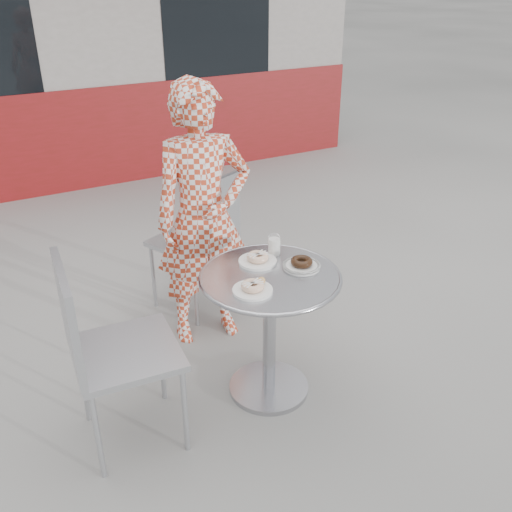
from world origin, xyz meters
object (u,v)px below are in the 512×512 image
bistro_table (270,305)px  chair_left (128,387)px  seated_person (203,218)px  plate_near (253,287)px  plate_checker (302,264)px  plate_far (258,259)px  milk_cup (274,246)px  chair_far (195,267)px

bistro_table → chair_left: size_ratio=0.74×
seated_person → plate_near: 0.77m
plate_checker → chair_left: bearing=178.4°
bistro_table → chair_left: chair_left is taller
chair_left → plate_checker: bearing=-87.4°
seated_person → plate_near: size_ratio=8.24×
plate_far → milk_cup: size_ratio=1.83×
plate_checker → milk_cup: 0.20m
bistro_table → plate_checker: bearing=-0.9°
plate_near → bistro_table: bearing=32.9°
plate_far → plate_checker: size_ratio=1.02×
chair_left → plate_checker: 1.03m
plate_near → plate_checker: 0.34m
seated_person → milk_cup: size_ratio=14.57×
bistro_table → plate_checker: 0.26m
bistro_table → milk_cup: 0.32m
plate_checker → plate_near: bearing=-164.3°
bistro_table → chair_far: size_ratio=0.77×
plate_far → chair_left: bearing=-170.8°
chair_left → seated_person: size_ratio=0.63×
chair_left → milk_cup: bearing=-75.4°
chair_left → milk_cup: size_ratio=9.12×
seated_person → plate_far: 0.53m
chair_left → plate_far: (0.76, 0.12, 0.44)m
chair_far → plate_near: chair_far is taller
plate_checker → milk_cup: bearing=105.1°
chair_far → plate_near: (-0.14, -1.09, 0.45)m
bistro_table → seated_person: seated_person is taller
bistro_table → plate_checker: plate_checker is taller
chair_left → seated_person: bearing=-42.8°
plate_far → plate_near: bearing=-122.7°
plate_near → seated_person: bearing=83.7°
plate_far → milk_cup: 0.13m
chair_far → plate_near: 1.19m
plate_far → plate_checker: same height
chair_far → plate_far: (0.01, -0.85, 0.45)m
chair_far → plate_checker: size_ratio=4.84×
plate_checker → milk_cup: size_ratio=1.80×
bistro_table → plate_far: (0.01, 0.15, 0.19)m
bistro_table → seated_person: size_ratio=0.46×
chair_left → bistro_table: bearing=-87.6°
chair_far → chair_left: size_ratio=0.95×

